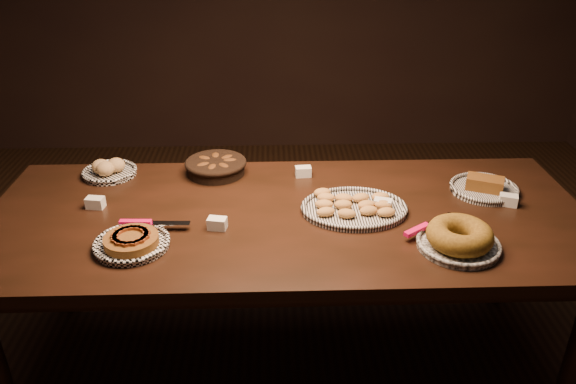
{
  "coord_description": "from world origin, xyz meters",
  "views": [
    {
      "loc": [
        -0.06,
        -1.94,
        1.85
      ],
      "look_at": [
        0.0,
        0.05,
        0.82
      ],
      "focal_mm": 35.0,
      "sensor_mm": 36.0,
      "label": 1
    }
  ],
  "objects_px": {
    "madeleine_platter": "(353,207)",
    "bundt_cake_plate": "(459,238)",
    "apple_tart_plate": "(132,242)",
    "buffet_table": "(288,229)"
  },
  "relations": [
    {
      "from": "madeleine_platter",
      "to": "bundt_cake_plate",
      "type": "relative_size",
      "value": 1.17
    },
    {
      "from": "apple_tart_plate",
      "to": "buffet_table",
      "type": "bearing_deg",
      "value": 32.25
    },
    {
      "from": "apple_tart_plate",
      "to": "madeleine_platter",
      "type": "distance_m",
      "value": 0.86
    },
    {
      "from": "madeleine_platter",
      "to": "buffet_table",
      "type": "bearing_deg",
      "value": 168.94
    },
    {
      "from": "buffet_table",
      "to": "bundt_cake_plate",
      "type": "height_order",
      "value": "bundt_cake_plate"
    },
    {
      "from": "buffet_table",
      "to": "bundt_cake_plate",
      "type": "xyz_separation_m",
      "value": [
        0.6,
        -0.27,
        0.11
      ]
    },
    {
      "from": "apple_tart_plate",
      "to": "bundt_cake_plate",
      "type": "height_order",
      "value": "bundt_cake_plate"
    },
    {
      "from": "buffet_table",
      "to": "bundt_cake_plate",
      "type": "bearing_deg",
      "value": -23.91
    },
    {
      "from": "apple_tart_plate",
      "to": "madeleine_platter",
      "type": "xyz_separation_m",
      "value": [
        0.83,
        0.23,
        -0.0
      ]
    },
    {
      "from": "apple_tart_plate",
      "to": "bundt_cake_plate",
      "type": "distance_m",
      "value": 1.17
    }
  ]
}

